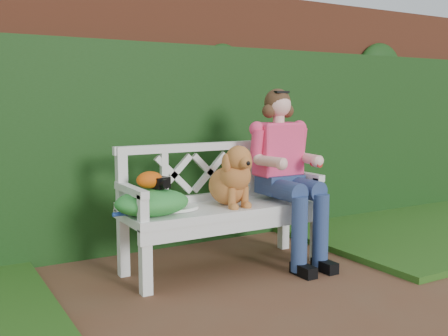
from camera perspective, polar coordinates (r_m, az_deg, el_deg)
ground at (r=3.19m, az=5.86°, el=-15.41°), size 60.00×60.00×0.00m
brick_wall at (r=4.62m, az=-8.02°, el=5.60°), size 10.00×0.30×2.20m
ivy_hedge at (r=4.43m, az=-6.88°, el=2.31°), size 10.00×0.18×1.70m
grass_right at (r=5.42m, az=21.06°, el=-6.06°), size 2.60×2.00×0.05m
garden_bench at (r=3.89m, az=0.00°, el=-7.48°), size 1.63×0.74×0.48m
seated_woman at (r=4.06m, az=6.25°, el=-1.23°), size 0.65×0.80×1.26m
dog at (r=3.77m, az=0.73°, el=-0.74°), size 0.44×0.49×0.45m
tennis_racket at (r=3.65m, az=-5.77°, el=-4.38°), size 0.70×0.44×0.03m
green_bag at (r=3.52m, az=-7.84°, el=-3.66°), size 0.53×0.42×0.17m
camera_item at (r=3.53m, az=-6.92°, el=-1.59°), size 0.13×0.11×0.07m
baseball_glove at (r=3.52m, az=-8.10°, el=-1.29°), size 0.21×0.17×0.11m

